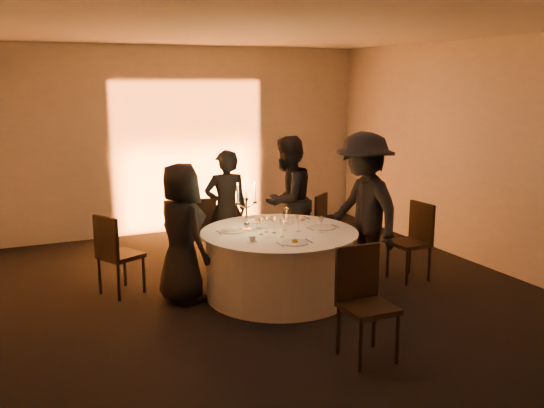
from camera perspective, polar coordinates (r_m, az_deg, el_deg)
name	(u,v)px	position (r m, az deg, el deg)	size (l,w,h in m)	color
floor	(279,295)	(7.14, 0.67, -8.57)	(7.00, 7.00, 0.00)	black
ceiling	(280,29)	(6.72, 0.73, 16.17)	(7.00, 7.00, 0.00)	silver
wall_back	(189,140)	(10.03, -7.85, 6.00)	(7.00, 7.00, 0.00)	#B2AEA5
wall_front	(526,244)	(3.95, 22.76, -3.50)	(7.00, 7.00, 0.00)	#B2AEA5
wall_right	(485,154)	(8.48, 19.45, 4.43)	(7.00, 7.00, 0.00)	#B2AEA5
uplighter_fixture	(196,230)	(9.99, -7.12, -2.44)	(0.25, 0.12, 0.10)	black
banquet_table	(279,264)	(7.02, 0.68, -5.63)	(1.80, 1.80, 0.77)	black
chair_left	(115,250)	(7.22, -14.58, -4.25)	(0.56, 0.56, 0.96)	black
chair_back_left	(201,227)	(8.17, -6.72, -2.18)	(0.51, 0.51, 0.94)	black
chair_back_right	(314,222)	(8.48, 3.95, -1.71)	(0.56, 0.56, 0.91)	black
chair_right	(414,236)	(7.79, 13.24, -2.98)	(0.45, 0.45, 0.96)	black
chair_front	(363,296)	(5.55, 8.59, -8.52)	(0.45, 0.45, 1.01)	black
guest_left	(182,233)	(6.81, -8.50, -2.75)	(0.77, 0.50, 1.58)	black
guest_back_left	(226,209)	(8.00, -4.33, -0.50)	(0.58, 0.38, 1.58)	black
guest_back_right	(287,201)	(8.15, 1.45, 0.33)	(0.84, 0.66, 1.74)	black
guest_right	(364,210)	(7.36, 8.61, -0.52)	(1.21, 0.69, 1.87)	black
plate_left	(233,231)	(6.92, -3.71, -2.54)	(0.35, 0.28, 0.01)	white
plate_back_left	(258,220)	(7.38, -1.35, -1.54)	(0.36, 0.27, 0.08)	white
plate_back_right	(294,219)	(7.49, 2.13, -1.42)	(0.36, 0.25, 0.01)	white
plate_right	(323,227)	(7.09, 4.80, -2.20)	(0.36, 0.30, 0.01)	white
plate_front	(295,242)	(6.41, 2.16, -3.58)	(0.36, 0.28, 0.08)	white
coffee_cup	(252,239)	(6.48, -1.87, -3.29)	(0.11, 0.11, 0.07)	white
candelabra	(246,212)	(6.92, -2.42, -0.75)	(0.26, 0.12, 0.61)	silver
wine_glass_a	(321,221)	(6.84, 4.67, -1.60)	(0.07, 0.07, 0.19)	white
wine_glass_b	(282,225)	(6.63, 0.99, -1.98)	(0.07, 0.07, 0.19)	white
wine_glass_c	(286,212)	(7.27, 1.31, -0.77)	(0.07, 0.07, 0.19)	white
wine_glass_d	(261,223)	(6.73, -1.04, -1.77)	(0.07, 0.07, 0.19)	white
wine_glass_e	(285,219)	(6.91, 1.24, -1.42)	(0.07, 0.07, 0.19)	white
wine_glass_f	(266,220)	(6.84, -0.55, -1.55)	(0.07, 0.07, 0.19)	white
wine_glass_g	(274,221)	(6.81, 0.17, -1.62)	(0.07, 0.07, 0.19)	white
wine_glass_h	(298,220)	(6.86, 2.51, -1.52)	(0.07, 0.07, 0.19)	white
tumbler_a	(290,221)	(7.21, 1.73, -1.62)	(0.07, 0.07, 0.09)	white
tumbler_b	(259,224)	(7.04, -1.24, -1.94)	(0.07, 0.07, 0.09)	white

